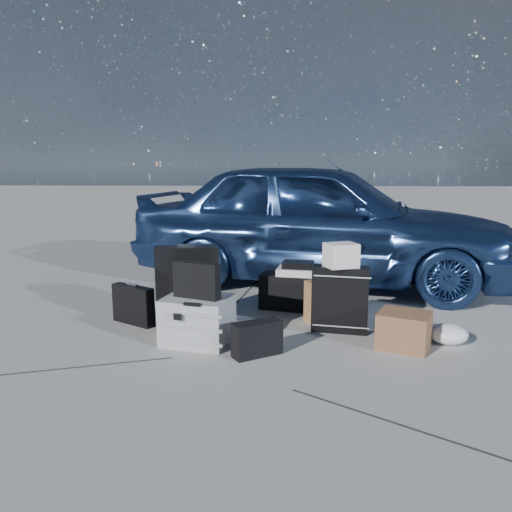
% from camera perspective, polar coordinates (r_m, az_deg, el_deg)
% --- Properties ---
extents(ground, '(60.00, 60.00, 0.00)m').
position_cam_1_polar(ground, '(4.08, 0.44, -10.53)').
color(ground, '#A2A19D').
rests_on(ground, ground).
extents(car, '(4.80, 2.84, 1.53)m').
position_cam_1_polar(car, '(6.20, 7.28, 3.96)').
color(car, '#355896').
rests_on(car, ground).
extents(pelican_case, '(0.62, 0.55, 0.39)m').
position_cam_1_polar(pelican_case, '(4.18, -6.70, -7.26)').
color(pelican_case, '#A1A4A6').
rests_on(pelican_case, ground).
extents(laptop_bag, '(0.40, 0.24, 0.30)m').
position_cam_1_polar(laptop_bag, '(4.07, -6.79, -2.77)').
color(laptop_bag, black).
rests_on(laptop_bag, pelican_case).
extents(briefcase, '(0.45, 0.33, 0.36)m').
position_cam_1_polar(briefcase, '(4.77, -13.85, -5.44)').
color(briefcase, black).
rests_on(briefcase, ground).
extents(suitcase_left, '(0.59, 0.32, 0.73)m').
position_cam_1_polar(suitcase_left, '(4.59, -7.87, -3.42)').
color(suitcase_left, black).
rests_on(suitcase_left, ground).
extents(suitcase_right, '(0.51, 0.26, 0.58)m').
position_cam_1_polar(suitcase_right, '(4.46, 9.59, -4.88)').
color(suitcase_right, black).
rests_on(suitcase_right, ground).
extents(white_carton, '(0.31, 0.28, 0.21)m').
position_cam_1_polar(white_carton, '(4.35, 9.69, 0.09)').
color(white_carton, white).
rests_on(white_carton, suitcase_right).
extents(duffel_bag, '(0.77, 0.47, 0.36)m').
position_cam_1_polar(duffel_bag, '(5.12, 4.59, -4.07)').
color(duffel_bag, black).
rests_on(duffel_bag, ground).
extents(flat_box_white, '(0.44, 0.36, 0.07)m').
position_cam_1_polar(flat_box_white, '(5.07, 4.77, -1.74)').
color(flat_box_white, white).
rests_on(flat_box_white, duffel_bag).
extents(flat_box_black, '(0.34, 0.27, 0.07)m').
position_cam_1_polar(flat_box_black, '(5.05, 4.84, -1.00)').
color(flat_box_black, black).
rests_on(flat_box_black, flat_box_white).
extents(kraft_bag, '(0.34, 0.29, 0.39)m').
position_cam_1_polar(kraft_bag, '(4.73, 7.57, -5.15)').
color(kraft_bag, '#9C6B44').
rests_on(kraft_bag, ground).
extents(cardboard_box, '(0.50, 0.47, 0.29)m').
position_cam_1_polar(cardboard_box, '(4.23, 16.55, -8.12)').
color(cardboard_box, brown).
rests_on(cardboard_box, ground).
extents(plastic_bag, '(0.32, 0.28, 0.17)m').
position_cam_1_polar(plastic_bag, '(4.44, 21.17, -8.31)').
color(plastic_bag, white).
rests_on(plastic_bag, ground).
extents(messenger_bag, '(0.41, 0.32, 0.27)m').
position_cam_1_polar(messenger_bag, '(3.90, 0.12, -9.43)').
color(messenger_bag, black).
rests_on(messenger_bag, ground).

